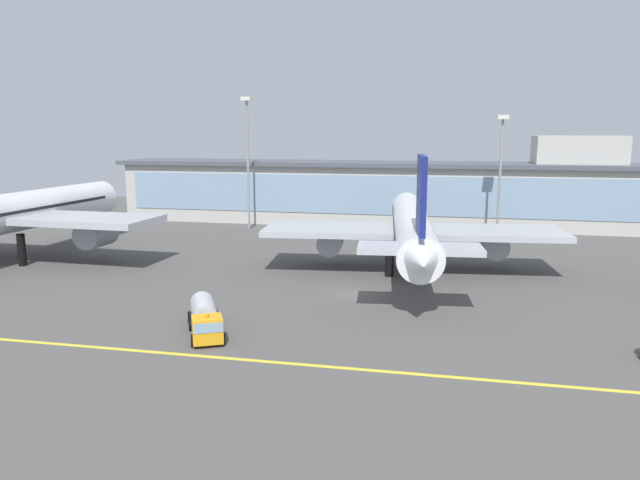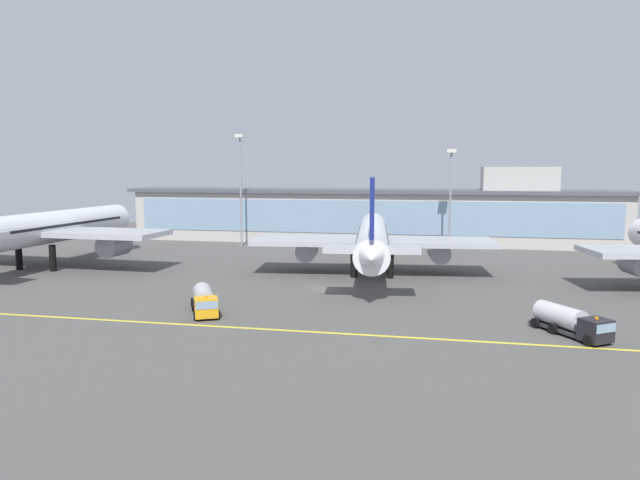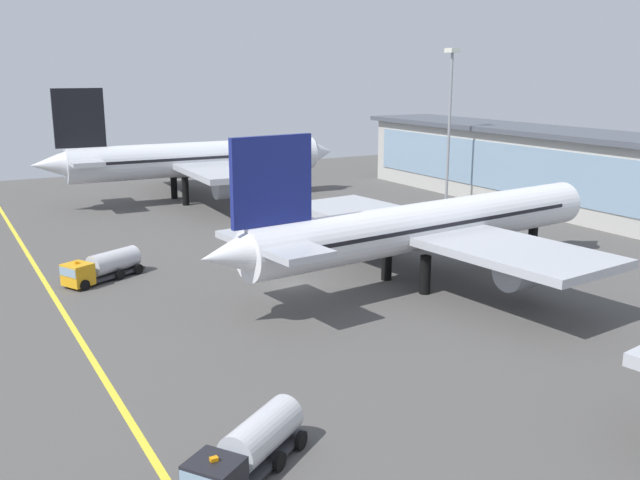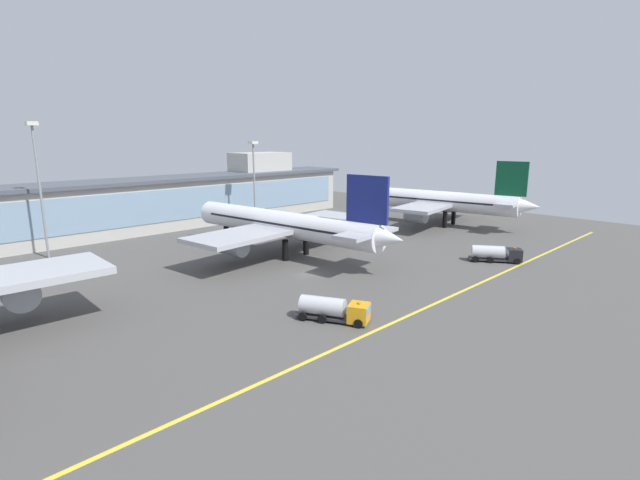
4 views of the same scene
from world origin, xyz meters
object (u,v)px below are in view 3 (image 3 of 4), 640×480
Objects in this scene: airliner_near_left at (196,160)px; airliner_near_right at (429,226)px; apron_light_mast_west at (450,105)px; fuel_tanker_truck at (102,267)px; baggage_tug_near at (246,451)px.

airliner_near_left is 56.59m from airliner_near_right.
apron_light_mast_west is (23.64, 34.14, 9.22)m from airliner_near_left.
airliner_near_right is 2.08× the size of apron_light_mast_west.
fuel_tanker_truck is at bearing 144.20° from airliner_near_right.
fuel_tanker_truck is 40.99m from baggage_tug_near.
airliner_near_left reaches higher than airliner_near_right.
airliner_near_right is at bearing 123.55° from fuel_tanker_truck.
fuel_tanker_truck is at bearing -126.14° from baggage_tug_near.
airliner_near_right is at bearing -41.81° from apron_light_mast_west.
airliner_near_right is 45.09m from apron_light_mast_west.
airliner_near_left reaches higher than baggage_tug_near.
airliner_near_left is 1.00× the size of airliner_near_right.
airliner_near_left reaches higher than fuel_tanker_truck.
airliner_near_right is at bearing -176.15° from baggage_tug_near.
baggage_tug_near is 0.36× the size of apron_light_mast_west.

